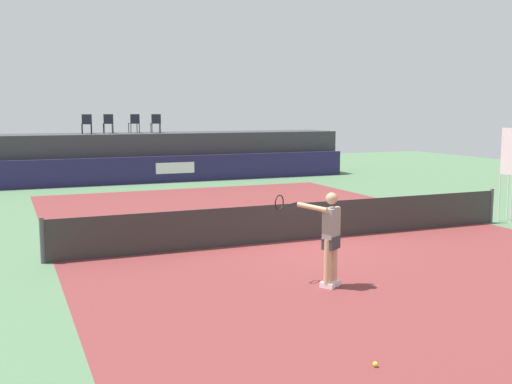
% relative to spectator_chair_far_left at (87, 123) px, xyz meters
% --- Properties ---
extents(ground_plane, '(48.00, 48.00, 0.00)m').
position_rel_spectator_chair_far_left_xyz_m(ground_plane, '(3.31, -11.94, -2.69)').
color(ground_plane, '#4C704C').
extents(court_inner, '(12.00, 22.00, 0.00)m').
position_rel_spectator_chair_far_left_xyz_m(court_inner, '(3.31, -14.94, -2.69)').
color(court_inner, maroon).
rests_on(court_inner, ground).
extents(sponsor_wall, '(18.00, 0.22, 1.20)m').
position_rel_spectator_chair_far_left_xyz_m(sponsor_wall, '(3.31, -1.44, -2.09)').
color(sponsor_wall, '#231E4C').
rests_on(sponsor_wall, ground).
extents(spectator_platform, '(18.00, 2.80, 2.20)m').
position_rel_spectator_chair_far_left_xyz_m(spectator_platform, '(3.31, 0.36, -1.59)').
color(spectator_platform, '#38383D').
rests_on(spectator_platform, ground).
extents(spectator_chair_far_left, '(0.46, 0.46, 0.89)m').
position_rel_spectator_chair_far_left_xyz_m(spectator_chair_far_left, '(0.00, 0.00, 0.00)').
color(spectator_chair_far_left, '#1E232D').
rests_on(spectator_chair_far_left, spectator_platform).
extents(spectator_chair_left, '(0.46, 0.46, 0.89)m').
position_rel_spectator_chair_far_left_xyz_m(spectator_chair_left, '(1.04, 0.50, 0.00)').
color(spectator_chair_left, '#1E232D').
rests_on(spectator_chair_left, spectator_platform).
extents(spectator_chair_center, '(0.47, 0.47, 0.89)m').
position_rel_spectator_chair_far_left_xyz_m(spectator_chair_center, '(2.24, 0.43, 0.00)').
color(spectator_chair_center, '#1E232D').
rests_on(spectator_chair_center, spectator_platform).
extents(spectator_chair_right, '(0.48, 0.48, 0.89)m').
position_rel_spectator_chair_far_left_xyz_m(spectator_chair_right, '(3.19, 0.09, 0.00)').
color(spectator_chair_right, '#1E232D').
rests_on(spectator_chair_right, spectator_platform).
extents(umpire_chair, '(0.51, 0.51, 2.76)m').
position_rel_spectator_chair_far_left_xyz_m(umpire_chair, '(10.09, -14.96, -1.11)').
color(umpire_chair, white).
rests_on(umpire_chair, ground).
extents(tennis_net, '(12.40, 0.02, 0.95)m').
position_rel_spectator_chair_far_left_xyz_m(tennis_net, '(3.31, -14.94, -2.22)').
color(tennis_net, '#2D2D2D').
rests_on(tennis_net, ground).
extents(net_post_near, '(0.10, 0.10, 1.00)m').
position_rel_spectator_chair_far_left_xyz_m(net_post_near, '(-2.89, -14.94, -2.19)').
color(net_post_near, '#4C4C51').
rests_on(net_post_near, ground).
extents(net_post_far, '(0.10, 0.10, 1.00)m').
position_rel_spectator_chair_far_left_xyz_m(net_post_far, '(9.51, -14.94, -2.19)').
color(net_post_far, '#4C4C51').
rests_on(net_post_far, ground).
extents(tennis_player, '(1.12, 0.99, 1.77)m').
position_rel_spectator_chair_far_left_xyz_m(tennis_player, '(1.92, -18.81, -1.73)').
color(tennis_player, white).
rests_on(tennis_player, court_inner).
extents(tennis_ball, '(0.07, 0.07, 0.07)m').
position_rel_spectator_chair_far_left_xyz_m(tennis_ball, '(0.69, -22.20, -2.66)').
color(tennis_ball, '#D8EA33').
rests_on(tennis_ball, court_inner).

